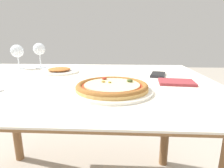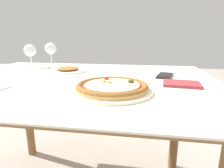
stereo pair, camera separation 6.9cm
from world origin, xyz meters
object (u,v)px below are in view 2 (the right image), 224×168
Objects in this scene: pizza_plate at (112,87)px; wine_glass_far_right at (30,51)px; dining_table at (79,95)px; wine_glass_far_left at (51,49)px; side_plate at (68,70)px; cell_phone at (165,76)px.

pizza_plate is 2.00× the size of wine_glass_far_right.
wine_glass_far_right is at bearing 145.92° from dining_table.
dining_table is 0.48m from wine_glass_far_left.
wine_glass_far_right is 0.70× the size of side_plate.
dining_table is 0.54m from wine_glass_far_right.
wine_glass_far_left reaches higher than cell_phone.
pizza_plate is 1.41× the size of side_plate.
wine_glass_far_right is 0.96× the size of cell_phone.
wine_glass_far_left is at bearing 17.31° from wine_glass_far_right.
wine_glass_far_right is (-0.42, 0.28, 0.19)m from dining_table.
cell_phone is at bearing 15.03° from dining_table.
dining_table is at bearing -54.91° from side_plate.
cell_phone is at bearing -11.28° from wine_glass_far_right.
pizza_plate is 1.93× the size of cell_phone.
dining_table is 8.80× the size of wine_glass_far_right.
side_plate is (0.30, -0.11, -0.10)m from wine_glass_far_right.
wine_glass_far_left is 0.75× the size of side_plate.
dining_table is at bearing -164.97° from cell_phone.
cell_phone is (0.23, 0.31, -0.01)m from pizza_plate.
side_plate reaches higher than dining_table.
wine_glass_far_right is (-0.13, -0.04, -0.01)m from wine_glass_far_left.
wine_glass_far_right is 0.33m from side_plate.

